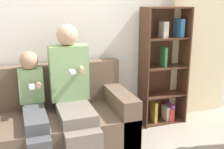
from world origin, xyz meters
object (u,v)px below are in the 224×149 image
(couch, at_px, (44,126))
(adult_seated, at_px, (73,90))
(bookshelf, at_px, (163,70))
(child_seated, at_px, (34,110))

(couch, bearing_deg, adult_seated, -14.96)
(bookshelf, bearing_deg, child_seated, -165.08)
(couch, bearing_deg, child_seated, -123.10)
(child_seated, distance_m, bookshelf, 1.67)
(adult_seated, xyz_separation_m, bookshelf, (1.22, 0.37, 0.02))
(adult_seated, distance_m, child_seated, 0.41)
(adult_seated, height_order, child_seated, adult_seated)
(bookshelf, bearing_deg, adult_seated, -163.00)
(couch, xyz_separation_m, child_seated, (-0.09, -0.13, 0.25))
(child_seated, bearing_deg, adult_seated, 8.09)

